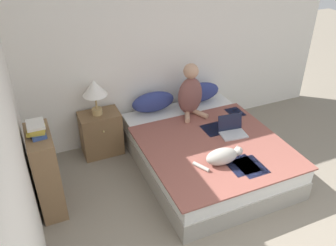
{
  "coord_description": "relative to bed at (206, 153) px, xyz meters",
  "views": [
    {
      "loc": [
        -1.93,
        -1.07,
        3.01
      ],
      "look_at": [
        -0.51,
        2.18,
        0.82
      ],
      "focal_mm": 38.0,
      "sensor_mm": 36.0,
      "label": 1
    }
  ],
  "objects": [
    {
      "name": "table_lamp",
      "position": [
        -1.19,
        0.88,
        0.76
      ],
      "size": [
        0.32,
        0.32,
        0.49
      ],
      "color": "tan",
      "rests_on": "nightstand"
    },
    {
      "name": "nightstand",
      "position": [
        -1.17,
        0.88,
        0.08
      ],
      "size": [
        0.54,
        0.38,
        0.63
      ],
      "color": "brown",
      "rests_on": "ground_plane"
    },
    {
      "name": "person_sitting",
      "position": [
        0.07,
        0.65,
        0.57
      ],
      "size": [
        0.37,
        0.36,
        0.75
      ],
      "color": "brown",
      "rests_on": "bed"
    },
    {
      "name": "book_stack_top",
      "position": [
        -1.97,
        0.08,
        0.83
      ],
      "size": [
        0.2,
        0.26,
        0.14
      ],
      "color": "#334C8E",
      "rests_on": "bookshelf"
    },
    {
      "name": "pillow_near",
      "position": [
        -0.37,
        0.92,
        0.38
      ],
      "size": [
        0.63,
        0.23,
        0.29
      ],
      "color": "navy",
      "rests_on": "bed"
    },
    {
      "name": "wall_back",
      "position": [
        -0.03,
        1.13,
        1.04
      ],
      "size": [
        5.21,
        0.05,
        2.55
      ],
      "color": "white",
      "rests_on": "ground_plane"
    },
    {
      "name": "laptop_open",
      "position": [
        0.34,
        -0.04,
        0.29
      ],
      "size": [
        0.36,
        0.3,
        0.23
      ],
      "rotation": [
        0.0,
        0.0,
        -0.12
      ],
      "color": "#B7B7BC",
      "rests_on": "bed"
    },
    {
      "name": "cat_tabby",
      "position": [
        -0.1,
        -0.53,
        0.34
      ],
      "size": [
        0.58,
        0.23,
        0.2
      ],
      "rotation": [
        0.0,
        0.0,
        -0.06
      ],
      "color": "#A8A399",
      "rests_on": "bed"
    },
    {
      "name": "bed",
      "position": [
        0.0,
        0.0,
        0.0
      ],
      "size": [
        1.71,
        2.12,
        0.47
      ],
      "color": "#9E998E",
      "rests_on": "ground_plane"
    },
    {
      "name": "wall_side",
      "position": [
        -2.16,
        -0.53,
        1.04
      ],
      "size": [
        0.05,
        4.28,
        2.55
      ],
      "color": "white",
      "rests_on": "ground_plane"
    },
    {
      "name": "bookshelf",
      "position": [
        -1.98,
        0.08,
        0.26
      ],
      "size": [
        0.26,
        0.61,
        0.99
      ],
      "color": "brown",
      "rests_on": "ground_plane"
    },
    {
      "name": "pillow_far",
      "position": [
        0.37,
        0.92,
        0.38
      ],
      "size": [
        0.63,
        0.23,
        0.29
      ],
      "color": "navy",
      "rests_on": "bed"
    }
  ]
}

